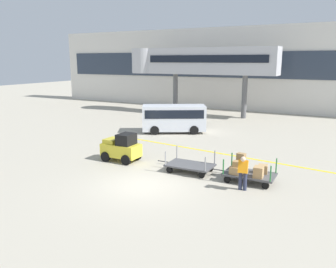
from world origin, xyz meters
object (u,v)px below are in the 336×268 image
at_px(baggage_cart_lead, 190,165).
at_px(baggage_handler, 243,171).
at_px(baggage_tug, 122,148).
at_px(shuttle_van, 174,117).
at_px(baggage_cart_middle, 248,170).

bearing_deg(baggage_cart_lead, baggage_handler, -21.46).
distance_m(baggage_tug, shuttle_van, 8.33).
relative_size(baggage_cart_lead, baggage_cart_middle, 1.00).
bearing_deg(baggage_tug, shuttle_van, 96.89).
bearing_deg(baggage_cart_middle, baggage_tug, -179.59).
bearing_deg(shuttle_van, baggage_tug, -83.11).
height_order(baggage_cart_middle, baggage_handler, baggage_handler).
height_order(baggage_tug, baggage_handler, baggage_tug).
relative_size(baggage_tug, baggage_cart_middle, 0.70).
height_order(baggage_cart_middle, shuttle_van, shuttle_van).
relative_size(baggage_tug, baggage_handler, 1.35).
xyz_separation_m(baggage_tug, baggage_cart_middle, (7.09, 0.05, -0.21)).
bearing_deg(baggage_tug, baggage_handler, -9.07).
bearing_deg(baggage_cart_middle, baggage_cart_lead, -179.85).
height_order(baggage_cart_lead, baggage_cart_middle, baggage_cart_middle).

